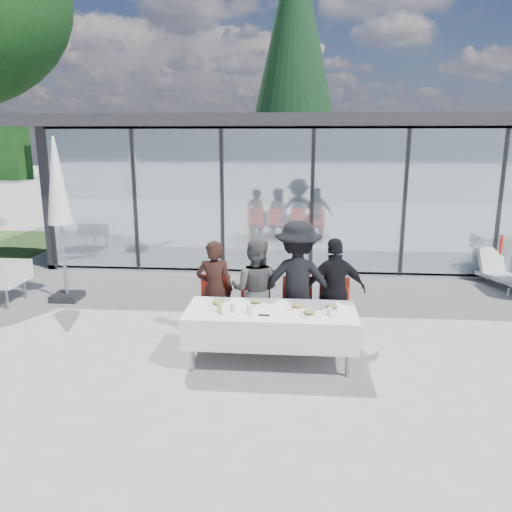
{
  "coord_description": "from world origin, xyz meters",
  "views": [
    {
      "loc": [
        0.72,
        -6.71,
        2.98
      ],
      "look_at": [
        0.06,
        1.2,
        1.08
      ],
      "focal_mm": 35.0,
      "sensor_mm": 36.0,
      "label": 1
    }
  ],
  "objects_px": {
    "diner_a": "(215,290)",
    "spare_chair_b": "(503,253)",
    "market_umbrella": "(58,193)",
    "conifer_tree": "(294,54)",
    "diner_chair_d": "(334,308)",
    "plate_d": "(332,307)",
    "juice_bottle": "(220,308)",
    "folded_eyeglasses": "(264,315)",
    "dining_table": "(271,325)",
    "diner_c": "(298,282)",
    "diner_chair_a": "(215,305)",
    "diner_chair_b": "(255,306)",
    "diner_chair_c": "(297,307)",
    "plate_extra": "(309,313)",
    "plate_a": "(218,303)",
    "plate_c": "(297,306)",
    "plate_b": "(256,302)",
    "diner_b": "(255,290)",
    "lounger": "(505,273)",
    "diner_d": "(335,291)"
  },
  "relations": [
    {
      "from": "diner_a",
      "to": "spare_chair_b",
      "type": "distance_m",
      "value": 6.85
    },
    {
      "from": "market_umbrella",
      "to": "conifer_tree",
      "type": "bearing_deg",
      "value": 69.89
    },
    {
      "from": "diner_chair_d",
      "to": "market_umbrella",
      "type": "height_order",
      "value": "market_umbrella"
    },
    {
      "from": "plate_d",
      "to": "juice_bottle",
      "type": "bearing_deg",
      "value": -169.94
    },
    {
      "from": "folded_eyeglasses",
      "to": "spare_chair_b",
      "type": "relative_size",
      "value": 0.14
    },
    {
      "from": "diner_chair_d",
      "to": "folded_eyeglasses",
      "type": "distance_m",
      "value": 1.4
    },
    {
      "from": "folded_eyeglasses",
      "to": "spare_chair_b",
      "type": "bearing_deg",
      "value": 45.04
    },
    {
      "from": "dining_table",
      "to": "diner_c",
      "type": "bearing_deg",
      "value": 65.66
    },
    {
      "from": "diner_a",
      "to": "diner_chair_a",
      "type": "xyz_separation_m",
      "value": [
        0.0,
        -0.02,
        -0.22
      ]
    },
    {
      "from": "diner_chair_b",
      "to": "diner_chair_c",
      "type": "relative_size",
      "value": 1.0
    },
    {
      "from": "diner_chair_b",
      "to": "market_umbrella",
      "type": "distance_m",
      "value": 4.27
    },
    {
      "from": "diner_chair_b",
      "to": "diner_chair_c",
      "type": "height_order",
      "value": "same"
    },
    {
      "from": "folded_eyeglasses",
      "to": "spare_chair_b",
      "type": "xyz_separation_m",
      "value": [
        4.85,
        4.86,
        -0.22
      ]
    },
    {
      "from": "diner_c",
      "to": "plate_extra",
      "type": "bearing_deg",
      "value": 100.97
    },
    {
      "from": "plate_a",
      "to": "market_umbrella",
      "type": "relative_size",
      "value": 0.09
    },
    {
      "from": "diner_chair_b",
      "to": "diner_chair_d",
      "type": "relative_size",
      "value": 1.0
    },
    {
      "from": "diner_chair_b",
      "to": "market_umbrella",
      "type": "height_order",
      "value": "market_umbrella"
    },
    {
      "from": "diner_chair_a",
      "to": "market_umbrella",
      "type": "distance_m",
      "value": 3.77
    },
    {
      "from": "diner_chair_d",
      "to": "diner_c",
      "type": "bearing_deg",
      "value": 177.98
    },
    {
      "from": "spare_chair_b",
      "to": "diner_chair_c",
      "type": "bearing_deg",
      "value": -138.81
    },
    {
      "from": "plate_d",
      "to": "plate_c",
      "type": "bearing_deg",
      "value": -179.65
    },
    {
      "from": "plate_c",
      "to": "conifer_tree",
      "type": "height_order",
      "value": "conifer_tree"
    },
    {
      "from": "plate_b",
      "to": "plate_extra",
      "type": "xyz_separation_m",
      "value": [
        0.72,
        -0.38,
        0.0
      ]
    },
    {
      "from": "diner_b",
      "to": "lounger",
      "type": "height_order",
      "value": "diner_b"
    },
    {
      "from": "folded_eyeglasses",
      "to": "plate_b",
      "type": "bearing_deg",
      "value": 107.38
    },
    {
      "from": "diner_chair_a",
      "to": "diner_c",
      "type": "height_order",
      "value": "diner_c"
    },
    {
      "from": "plate_b",
      "to": "folded_eyeglasses",
      "type": "bearing_deg",
      "value": -72.62
    },
    {
      "from": "diner_chair_d",
      "to": "lounger",
      "type": "distance_m",
      "value": 4.93
    },
    {
      "from": "plate_b",
      "to": "spare_chair_b",
      "type": "relative_size",
      "value": 0.28
    },
    {
      "from": "diner_c",
      "to": "diner_d",
      "type": "distance_m",
      "value": 0.56
    },
    {
      "from": "dining_table",
      "to": "diner_chair_a",
      "type": "xyz_separation_m",
      "value": [
        -0.88,
        0.75,
        -0.0
      ]
    },
    {
      "from": "conifer_tree",
      "to": "lounger",
      "type": "bearing_deg",
      "value": -64.61
    },
    {
      "from": "plate_a",
      "to": "spare_chair_b",
      "type": "bearing_deg",
      "value": 39.15
    },
    {
      "from": "diner_b",
      "to": "plate_c",
      "type": "height_order",
      "value": "diner_b"
    },
    {
      "from": "dining_table",
      "to": "market_umbrella",
      "type": "distance_m",
      "value": 4.83
    },
    {
      "from": "plate_b",
      "to": "diner_d",
      "type": "bearing_deg",
      "value": 26.61
    },
    {
      "from": "dining_table",
      "to": "lounger",
      "type": "height_order",
      "value": "dining_table"
    },
    {
      "from": "diner_d",
      "to": "conifer_tree",
      "type": "bearing_deg",
      "value": -98.07
    },
    {
      "from": "market_umbrella",
      "to": "conifer_tree",
      "type": "height_order",
      "value": "conifer_tree"
    },
    {
      "from": "spare_chair_b",
      "to": "conifer_tree",
      "type": "bearing_deg",
      "value": 117.88
    },
    {
      "from": "diner_chair_b",
      "to": "lounger",
      "type": "relative_size",
      "value": 0.67
    },
    {
      "from": "lounger",
      "to": "folded_eyeglasses",
      "type": "bearing_deg",
      "value": -137.84
    },
    {
      "from": "diner_chair_b",
      "to": "lounger",
      "type": "bearing_deg",
      "value": 33.67
    },
    {
      "from": "juice_bottle",
      "to": "diner_chair_a",
      "type": "bearing_deg",
      "value": 103.43
    },
    {
      "from": "plate_b",
      "to": "market_umbrella",
      "type": "bearing_deg",
      "value": 150.26
    },
    {
      "from": "diner_chair_d",
      "to": "plate_a",
      "type": "relative_size",
      "value": 3.59
    },
    {
      "from": "diner_a",
      "to": "diner_c",
      "type": "relative_size",
      "value": 0.83
    },
    {
      "from": "juice_bottle",
      "to": "diner_c",
      "type": "bearing_deg",
      "value": 42.9
    },
    {
      "from": "diner_chair_c",
      "to": "plate_b",
      "type": "height_order",
      "value": "diner_chair_c"
    },
    {
      "from": "diner_b",
      "to": "market_umbrella",
      "type": "distance_m",
      "value": 4.19
    }
  ]
}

